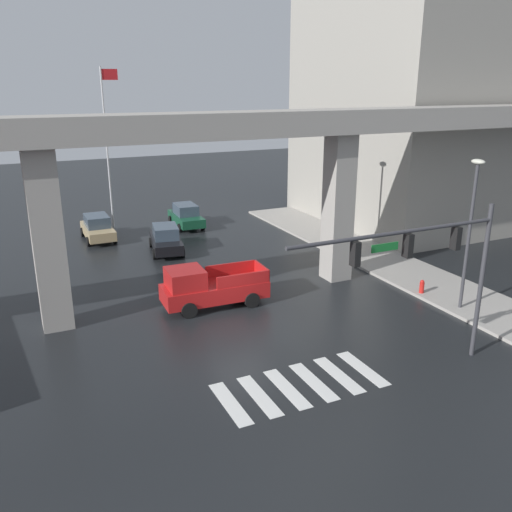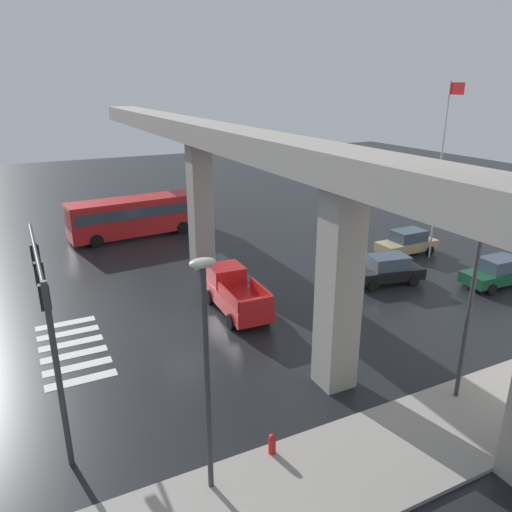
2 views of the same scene
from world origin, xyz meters
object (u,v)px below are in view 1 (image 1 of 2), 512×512
(sedan_black, at_px, (166,239))
(fire_hydrant, at_px, (422,288))
(sedan_tan, at_px, (98,228))
(street_lamp_mid_block, at_px, (347,183))
(sedan_dark_green, at_px, (186,216))
(flagpole, at_px, (108,142))
(traffic_signal_mast, at_px, (432,256))
(street_lamp_near_corner, at_px, (471,218))
(pickup_truck, at_px, (209,288))

(sedan_black, height_order, fire_hydrant, sedan_black)
(sedan_tan, distance_m, street_lamp_mid_block, 17.34)
(sedan_dark_green, xyz_separation_m, flagpole, (-5.34, 0.13, 5.71))
(traffic_signal_mast, distance_m, street_lamp_near_corner, 6.64)
(pickup_truck, height_order, sedan_black, pickup_truck)
(sedan_tan, bearing_deg, street_lamp_near_corner, -55.67)
(sedan_black, xyz_separation_m, sedan_dark_green, (3.18, 5.57, 0.00))
(sedan_tan, bearing_deg, sedan_black, -53.90)
(street_lamp_mid_block, bearing_deg, sedan_dark_green, 122.74)
(sedan_tan, distance_m, street_lamp_near_corner, 24.46)
(traffic_signal_mast, xyz_separation_m, fire_hydrant, (5.21, 5.79, -4.12))
(traffic_signal_mast, relative_size, street_lamp_near_corner, 1.20)
(street_lamp_mid_block, bearing_deg, pickup_truck, -158.01)
(street_lamp_near_corner, bearing_deg, flagpole, 120.51)
(sedan_black, bearing_deg, street_lamp_mid_block, -27.40)
(sedan_dark_green, distance_m, fire_hydrant, 19.63)
(sedan_tan, height_order, street_lamp_near_corner, street_lamp_near_corner)
(fire_hydrant, relative_size, flagpole, 0.07)
(pickup_truck, xyz_separation_m, street_lamp_near_corner, (10.78, -5.56, 3.57))
(sedan_black, height_order, street_lamp_near_corner, street_lamp_near_corner)
(pickup_truck, height_order, flagpole, flagpole)
(pickup_truck, xyz_separation_m, sedan_black, (0.64, 9.61, -0.14))
(sedan_black, distance_m, street_lamp_mid_block, 12.00)
(sedan_black, height_order, traffic_signal_mast, traffic_signal_mast)
(pickup_truck, distance_m, sedan_black, 9.63)
(fire_hydrant, height_order, flagpole, flagpole)
(sedan_black, relative_size, traffic_signal_mast, 0.52)
(traffic_signal_mast, height_order, street_lamp_mid_block, street_lamp_mid_block)
(sedan_tan, distance_m, flagpole, 5.93)
(street_lamp_mid_block, xyz_separation_m, fire_hydrant, (-0.40, -7.68, -4.13))
(fire_hydrant, bearing_deg, flagpole, 122.56)
(flagpole, bearing_deg, pickup_truck, -84.35)
(sedan_dark_green, xyz_separation_m, street_lamp_mid_block, (6.96, -10.82, 3.70))
(pickup_truck, distance_m, street_lamp_near_corner, 12.65)
(sedan_black, bearing_deg, fire_hydrant, -53.02)
(sedan_dark_green, height_order, street_lamp_near_corner, street_lamp_near_corner)
(sedan_tan, bearing_deg, traffic_signal_mast, -71.15)
(street_lamp_near_corner, relative_size, street_lamp_mid_block, 1.00)
(traffic_signal_mast, distance_m, flagpole, 25.40)
(sedan_dark_green, bearing_deg, sedan_tan, -173.41)
(pickup_truck, xyz_separation_m, traffic_signal_mast, (5.18, -9.11, 3.56))
(pickup_truck, bearing_deg, sedan_black, 86.16)
(sedan_dark_green, relative_size, sedan_tan, 1.01)
(pickup_truck, distance_m, fire_hydrant, 10.92)
(flagpole, bearing_deg, fire_hydrant, -57.44)
(street_lamp_near_corner, xyz_separation_m, flagpole, (-12.30, 20.87, 2.01))
(sedan_black, relative_size, sedan_dark_green, 1.04)
(pickup_truck, relative_size, sedan_tan, 1.20)
(street_lamp_near_corner, bearing_deg, sedan_tan, 124.33)
(street_lamp_near_corner, xyz_separation_m, fire_hydrant, (-0.40, 2.24, -4.13))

